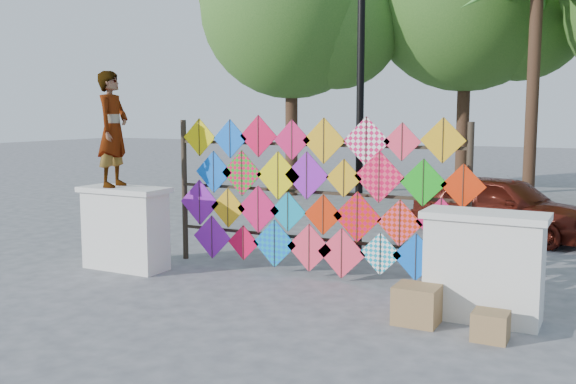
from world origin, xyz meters
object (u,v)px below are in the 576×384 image
at_px(kite_rack, 314,197).
at_px(sedan, 503,206).
at_px(vendor_woman, 113,129).
at_px(lamppost, 360,95).

bearing_deg(kite_rack, sedan, 65.94).
relative_size(kite_rack, sedan, 1.38).
xyz_separation_m(vendor_woman, sedan, (4.97, 5.40, -1.55)).
bearing_deg(vendor_woman, lamppost, -68.11).
bearing_deg(vendor_woman, kite_rack, -85.47).
relative_size(sedan, lamppost, 0.80).
relative_size(kite_rack, vendor_woman, 2.78).
relative_size(kite_rack, lamppost, 1.10).
relative_size(vendor_woman, sedan, 0.49).
distance_m(vendor_woman, sedan, 7.50).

